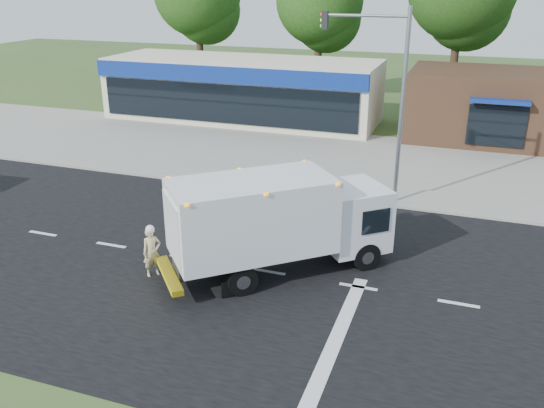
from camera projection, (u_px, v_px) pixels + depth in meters
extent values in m
plane|color=#385123|center=(268.00, 272.00, 18.85)|extent=(120.00, 120.00, 0.00)
cube|color=black|center=(268.00, 272.00, 18.85)|extent=(60.00, 14.00, 0.02)
cube|color=gray|center=(329.00, 189.00, 26.01)|extent=(60.00, 2.40, 0.12)
cube|color=gray|center=(355.00, 155.00, 31.12)|extent=(60.00, 9.00, 0.02)
cube|color=silver|center=(43.00, 233.00, 21.63)|extent=(1.20, 0.15, 0.01)
cube|color=silver|center=(111.00, 245.00, 20.70)|extent=(1.20, 0.15, 0.01)
cube|color=silver|center=(186.00, 258.00, 19.77)|extent=(1.20, 0.15, 0.01)
cube|color=silver|center=(268.00, 271.00, 18.84)|extent=(1.20, 0.15, 0.01)
cube|color=silver|center=(358.00, 287.00, 17.91)|extent=(1.20, 0.15, 0.01)
cube|color=silver|center=(459.00, 304.00, 16.98)|extent=(1.20, 0.15, 0.01)
cube|color=silver|center=(336.00, 340.00, 15.28)|extent=(0.40, 7.00, 0.01)
cube|color=black|center=(253.00, 256.00, 18.36)|extent=(4.43, 4.02, 0.35)
cube|color=silver|center=(352.00, 216.00, 19.25)|extent=(2.92, 2.93, 2.10)
cube|color=black|center=(377.00, 207.00, 19.50)|extent=(1.36, 1.53, 0.90)
cube|color=white|center=(252.00, 216.00, 17.84)|extent=(5.34, 5.08, 2.35)
cube|color=silver|center=(172.00, 230.00, 17.00)|extent=(1.35, 1.55, 1.90)
cube|color=yellow|center=(169.00, 275.00, 17.50)|extent=(1.83, 2.04, 0.18)
cube|color=orange|center=(252.00, 181.00, 17.42)|extent=(5.22, 4.98, 0.08)
cylinder|color=black|center=(339.00, 234.00, 20.48)|extent=(0.92, 0.85, 0.96)
cylinder|color=black|center=(366.00, 256.00, 18.84)|extent=(0.92, 0.85, 0.96)
cylinder|color=black|center=(223.00, 253.00, 19.06)|extent=(0.92, 0.85, 0.96)
cylinder|color=black|center=(242.00, 281.00, 17.34)|extent=(0.92, 0.85, 0.96)
imported|color=tan|center=(152.00, 252.00, 18.36)|extent=(0.70, 0.71, 1.65)
sphere|color=white|center=(150.00, 229.00, 18.06)|extent=(0.28, 0.28, 0.28)
cube|color=beige|center=(243.00, 89.00, 38.43)|extent=(18.00, 6.00, 4.00)
cube|color=navy|center=(223.00, 75.00, 35.24)|extent=(18.00, 0.30, 1.00)
cube|color=black|center=(224.00, 104.00, 35.90)|extent=(17.00, 0.12, 2.40)
cube|color=#382316|center=(497.00, 106.00, 33.48)|extent=(10.00, 6.00, 4.00)
cube|color=navy|center=(500.00, 101.00, 30.43)|extent=(3.00, 1.20, 0.20)
cube|color=black|center=(496.00, 126.00, 30.99)|extent=(3.00, 0.12, 2.20)
cylinder|color=gray|center=(402.00, 110.00, 23.11)|extent=(0.18, 0.18, 8.00)
cylinder|color=gray|center=(365.00, 16.00, 22.31)|extent=(3.40, 0.12, 0.12)
cube|color=black|center=(325.00, 20.00, 22.88)|extent=(0.25, 0.25, 0.70)
cylinder|color=#332114|center=(200.00, 47.00, 46.99)|extent=(0.56, 0.56, 7.35)
sphere|color=#194112|center=(207.00, 10.00, 46.23)|extent=(5.46, 5.46, 5.46)
cylinder|color=#332114|center=(318.00, 55.00, 43.99)|extent=(0.56, 0.56, 6.86)
sphere|color=#194112|center=(320.00, 1.00, 42.54)|extent=(6.47, 6.47, 6.47)
sphere|color=#194112|center=(327.00, 18.00, 43.30)|extent=(5.10, 5.10, 5.10)
cylinder|color=#332114|center=(455.00, 54.00, 40.71)|extent=(0.56, 0.56, 7.84)
sphere|color=#194112|center=(468.00, 9.00, 39.88)|extent=(5.82, 5.82, 5.82)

